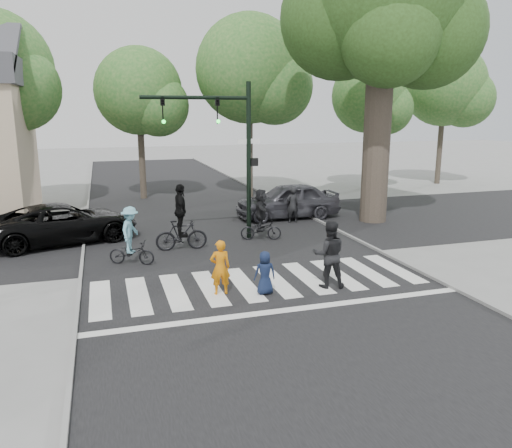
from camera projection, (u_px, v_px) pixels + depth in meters
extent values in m
plane|color=gray|center=(271.00, 294.00, 13.72)|extent=(120.00, 120.00, 0.00)
cube|color=black|center=(227.00, 248.00, 18.38)|extent=(10.00, 70.00, 0.01)
cube|color=black|center=(210.00, 230.00, 21.17)|extent=(70.00, 10.00, 0.01)
cube|color=gray|center=(82.00, 258.00, 16.91)|extent=(0.10, 70.00, 0.10)
cube|color=gray|center=(350.00, 236.00, 19.83)|extent=(0.10, 70.00, 0.10)
cube|color=silver|center=(100.00, 299.00, 13.35)|extent=(0.55, 3.00, 0.01)
cube|color=silver|center=(138.00, 295.00, 13.64)|extent=(0.55, 3.00, 0.01)
cube|color=silver|center=(175.00, 291.00, 13.93)|extent=(0.55, 3.00, 0.01)
cube|color=silver|center=(210.00, 288.00, 14.22)|extent=(0.55, 3.00, 0.01)
cube|color=silver|center=(244.00, 284.00, 14.51)|extent=(0.55, 3.00, 0.01)
cube|color=silver|center=(276.00, 281.00, 14.80)|extent=(0.55, 3.00, 0.01)
cube|color=silver|center=(307.00, 277.00, 15.08)|extent=(0.55, 3.00, 0.01)
cube|color=silver|center=(337.00, 274.00, 15.37)|extent=(0.55, 3.00, 0.01)
cube|color=silver|center=(366.00, 271.00, 15.66)|extent=(0.55, 3.00, 0.01)
cube|color=silver|center=(394.00, 268.00, 15.95)|extent=(0.55, 3.00, 0.01)
cube|color=silver|center=(286.00, 310.00, 12.60)|extent=(10.00, 0.30, 0.01)
cylinder|color=black|center=(249.00, 162.00, 19.18)|extent=(0.18, 0.18, 6.00)
cylinder|color=black|center=(196.00, 98.00, 18.07)|extent=(4.00, 0.14, 0.14)
imported|color=black|center=(217.00, 110.00, 18.40)|extent=(0.16, 0.20, 1.00)
sphere|color=#19E533|center=(218.00, 121.00, 18.37)|extent=(0.14, 0.14, 0.14)
imported|color=black|center=(163.00, 110.00, 17.82)|extent=(0.16, 0.20, 1.00)
sphere|color=#19E533|center=(164.00, 122.00, 17.80)|extent=(0.14, 0.14, 0.14)
cube|color=black|center=(254.00, 162.00, 19.24)|extent=(0.28, 0.18, 0.30)
cube|color=#FF660C|center=(257.00, 162.00, 19.27)|extent=(0.02, 0.14, 0.20)
cube|color=white|center=(249.00, 141.00, 19.00)|extent=(0.90, 0.04, 0.18)
cylinder|color=brown|center=(377.00, 144.00, 22.10)|extent=(1.20, 1.20, 7.00)
cylinder|color=brown|center=(389.00, 73.00, 21.33)|extent=(1.29, 1.74, 2.93)
sphere|color=#273F16|center=(428.00, 31.00, 21.02)|extent=(4.80, 4.80, 4.80)
sphere|color=#273F16|center=(340.00, 19.00, 21.42)|extent=(5.20, 5.20, 5.20)
sphere|color=#273F16|center=(390.00, 36.00, 19.70)|extent=(4.00, 4.00, 4.00)
cylinder|color=brown|center=(1.00, 146.00, 25.03)|extent=(0.36, 0.36, 6.44)
sphere|color=#226423|center=(17.00, 88.00, 23.94)|extent=(4.06, 4.06, 4.06)
cylinder|color=brown|center=(141.00, 149.00, 28.17)|extent=(0.36, 0.36, 5.60)
sphere|color=#226423|center=(139.00, 91.00, 27.46)|extent=(4.80, 4.80, 4.80)
sphere|color=#226423|center=(158.00, 106.00, 27.24)|extent=(3.36, 3.36, 3.36)
cylinder|color=brown|center=(250.00, 139.00, 28.57)|extent=(0.36, 0.36, 6.72)
sphere|color=#226423|center=(249.00, 69.00, 27.72)|extent=(6.00, 6.00, 6.00)
sphere|color=#226423|center=(275.00, 86.00, 27.44)|extent=(4.20, 4.20, 4.20)
cylinder|color=brown|center=(366.00, 146.00, 31.77)|extent=(0.36, 0.36, 5.46)
sphere|color=#226423|center=(369.00, 96.00, 31.07)|extent=(4.60, 4.60, 4.60)
sphere|color=#226423|center=(387.00, 109.00, 30.87)|extent=(3.22, 3.22, 3.22)
cylinder|color=brown|center=(440.00, 139.00, 33.98)|extent=(0.36, 0.36, 6.16)
sphere|color=#226423|center=(445.00, 85.00, 33.20)|extent=(5.40, 5.40, 5.40)
sphere|color=#226423|center=(465.00, 99.00, 32.95)|extent=(3.78, 3.78, 3.78)
imported|color=orange|center=(220.00, 267.00, 13.57)|extent=(0.57, 0.39, 1.54)
imported|color=#131D39|center=(265.00, 273.00, 13.62)|extent=(0.62, 0.43, 1.22)
imported|color=black|center=(329.00, 254.00, 14.10)|extent=(1.11, 0.96, 1.94)
imported|color=black|center=(132.00, 253.00, 16.31)|extent=(1.61, 1.12, 0.80)
imported|color=#68A6B7|center=(130.00, 230.00, 16.14)|extent=(0.93, 1.14, 1.53)
imported|color=black|center=(181.00, 235.00, 17.97)|extent=(1.87, 0.61, 1.11)
imported|color=black|center=(181.00, 211.00, 17.77)|extent=(0.52, 1.14, 1.91)
imported|color=black|center=(261.00, 229.00, 19.43)|extent=(1.67, 0.98, 0.83)
imported|color=black|center=(261.00, 209.00, 19.25)|extent=(0.87, 1.55, 1.59)
imported|color=black|center=(64.00, 223.00, 19.00)|extent=(5.90, 3.88, 1.51)
imported|color=#39393F|center=(287.00, 201.00, 23.35)|extent=(4.88, 2.04, 1.65)
imported|color=black|center=(293.00, 205.00, 22.33)|extent=(0.60, 0.40, 1.62)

